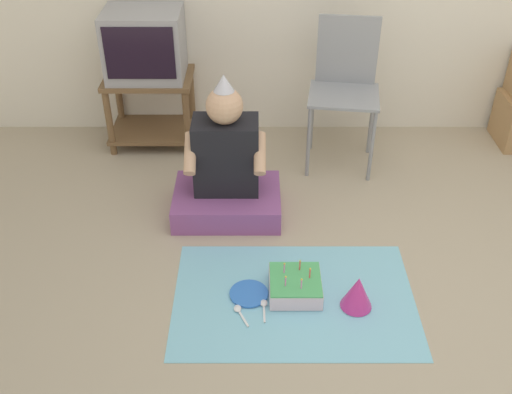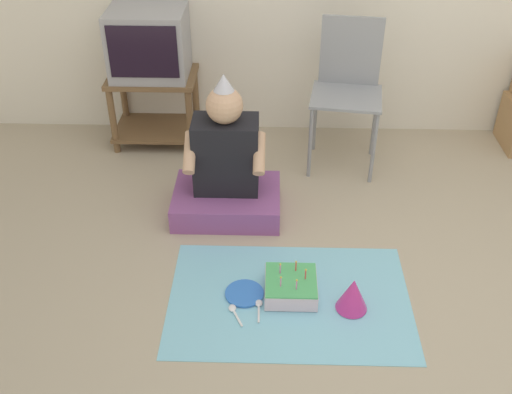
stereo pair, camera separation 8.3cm
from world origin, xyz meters
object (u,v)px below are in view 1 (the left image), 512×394
(tv, at_px, (142,44))
(birthday_cake, at_px, (293,285))
(party_hat_blue, at_px, (355,292))
(paper_plate, at_px, (247,294))
(folding_chair, at_px, (342,81))
(person_seated, at_px, (224,172))

(tv, bearing_deg, birthday_cake, -59.35)
(birthday_cake, relative_size, party_hat_blue, 1.43)
(birthday_cake, relative_size, paper_plate, 1.33)
(tv, height_order, folding_chair, folding_chair)
(folding_chair, relative_size, person_seated, 1.10)
(folding_chair, distance_m, party_hat_blue, 1.44)
(person_seated, xyz_separation_m, party_hat_blue, (0.64, -0.78, -0.17))
(party_hat_blue, bearing_deg, birthday_cake, 162.52)
(tv, relative_size, folding_chair, 0.53)
(person_seated, bearing_deg, folding_chair, 39.76)
(folding_chair, relative_size, birthday_cake, 3.65)
(folding_chair, relative_size, paper_plate, 4.85)
(tv, distance_m, party_hat_blue, 2.05)
(paper_plate, bearing_deg, person_seated, 100.46)
(folding_chair, xyz_separation_m, paper_plate, (-0.58, -1.29, -0.53))
(birthday_cake, bearing_deg, party_hat_blue, -17.48)
(person_seated, bearing_deg, tv, 123.49)
(folding_chair, height_order, person_seated, folding_chair)
(folding_chair, relative_size, party_hat_blue, 5.24)
(party_hat_blue, xyz_separation_m, paper_plate, (-0.51, 0.07, -0.08))
(tv, xyz_separation_m, folding_chair, (1.24, -0.21, -0.15))
(tv, distance_m, paper_plate, 1.78)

